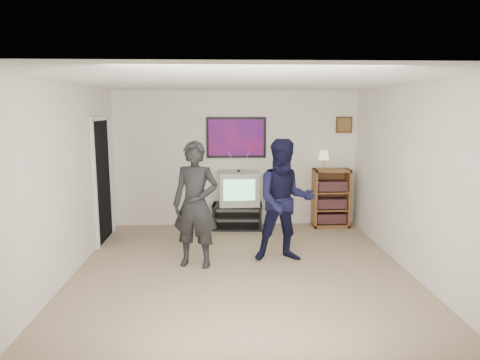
{
  "coord_description": "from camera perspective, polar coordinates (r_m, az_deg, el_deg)",
  "views": [
    {
      "loc": [
        -0.25,
        -5.4,
        2.19
      ],
      "look_at": [
        0.0,
        0.74,
        1.15
      ],
      "focal_mm": 32.0,
      "sensor_mm": 36.0,
      "label": 1
    }
  ],
  "objects": [
    {
      "name": "room_shell",
      "position": [
        5.83,
        0.15,
        0.33
      ],
      "size": [
        4.51,
        5.0,
        2.51
      ],
      "color": "#907A5B",
      "rests_on": "ground"
    },
    {
      "name": "media_stand",
      "position": [
        7.88,
        -0.37,
        -4.83
      ],
      "size": [
        0.93,
        0.55,
        0.45
      ],
      "rotation": [
        0.0,
        0.0,
        -0.06
      ],
      "color": "black",
      "rests_on": "room_shell"
    },
    {
      "name": "crt_television",
      "position": [
        7.77,
        -0.18,
        -1.07
      ],
      "size": [
        0.74,
        0.63,
        0.6
      ],
      "primitive_type": null,
      "rotation": [
        0.0,
        0.0,
        0.05
      ],
      "color": "#A6A5A0",
      "rests_on": "media_stand"
    },
    {
      "name": "bookshelf",
      "position": [
        8.1,
        12.01,
        -2.36
      ],
      "size": [
        0.66,
        0.38,
        1.08
      ],
      "primitive_type": null,
      "color": "brown",
      "rests_on": "room_shell"
    },
    {
      "name": "table_lamp",
      "position": [
        7.96,
        11.1,
        2.64
      ],
      "size": [
        0.21,
        0.21,
        0.34
      ],
      "primitive_type": null,
      "color": "beige",
      "rests_on": "bookshelf"
    },
    {
      "name": "person_tall",
      "position": [
        5.91,
        -5.95,
        -3.28
      ],
      "size": [
        0.72,
        0.56,
        1.75
      ],
      "primitive_type": "imported",
      "rotation": [
        0.0,
        0.0,
        -0.24
      ],
      "color": "black",
      "rests_on": "room_shell"
    },
    {
      "name": "person_short",
      "position": [
        6.13,
        5.97,
        -2.76
      ],
      "size": [
        0.88,
        0.69,
        1.76
      ],
      "primitive_type": "imported",
      "rotation": [
        0.0,
        0.0,
        0.03
      ],
      "color": "black",
      "rests_on": "room_shell"
    },
    {
      "name": "controller_left",
      "position": [
        6.03,
        -5.51,
        -0.07
      ],
      "size": [
        0.06,
        0.12,
        0.03
      ],
      "primitive_type": "cube",
      "rotation": [
        0.0,
        0.0,
        0.21
      ],
      "color": "white",
      "rests_on": "person_tall"
    },
    {
      "name": "controller_right",
      "position": [
        6.36,
        6.0,
        -0.07
      ],
      "size": [
        0.06,
        0.12,
        0.03
      ],
      "primitive_type": "cube",
      "rotation": [
        0.0,
        0.0,
        0.27
      ],
      "color": "white",
      "rests_on": "person_short"
    },
    {
      "name": "poster",
      "position": [
        7.9,
        -0.51,
        5.68
      ],
      "size": [
        1.1,
        0.03,
        0.75
      ],
      "primitive_type": "cube",
      "color": "black",
      "rests_on": "room_shell"
    },
    {
      "name": "air_vent",
      "position": [
        7.89,
        -4.55,
        7.83
      ],
      "size": [
        0.28,
        0.02,
        0.14
      ],
      "primitive_type": "cube",
      "color": "white",
      "rests_on": "room_shell"
    },
    {
      "name": "small_picture",
      "position": [
        8.2,
        13.7,
        7.17
      ],
      "size": [
        0.3,
        0.03,
        0.3
      ],
      "primitive_type": "cube",
      "color": "#412014",
      "rests_on": "room_shell"
    },
    {
      "name": "doorway",
      "position": [
        7.37,
        -17.92,
        -0.15
      ],
      "size": [
        0.03,
        0.85,
        2.0
      ],
      "primitive_type": "cube",
      "color": "black",
      "rests_on": "room_shell"
    }
  ]
}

